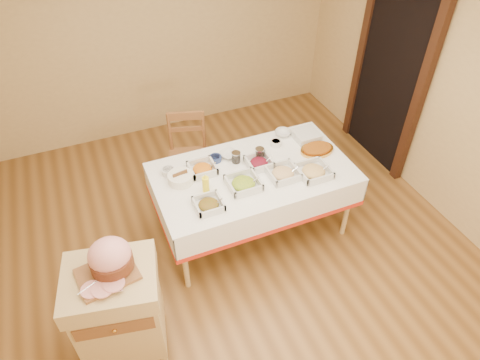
# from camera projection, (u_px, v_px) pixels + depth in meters

# --- Properties ---
(room_shell) EXTENTS (5.00, 5.00, 5.00)m
(room_shell) POSITION_uv_depth(u_px,v_px,m) (235.00, 150.00, 3.26)
(room_shell) COLOR brown
(room_shell) RESTS_ON ground
(doorway) EXTENTS (0.09, 1.10, 2.20)m
(doorway) POSITION_uv_depth(u_px,v_px,m) (391.00, 70.00, 4.65)
(doorway) COLOR black
(doorway) RESTS_ON ground
(dining_table) EXTENTS (1.82, 1.02, 0.76)m
(dining_table) POSITION_uv_depth(u_px,v_px,m) (253.00, 184.00, 4.02)
(dining_table) COLOR tan
(dining_table) RESTS_ON ground
(butcher_cart) EXTENTS (0.73, 0.65, 0.90)m
(butcher_cart) POSITION_uv_depth(u_px,v_px,m) (119.00, 308.00, 3.12)
(butcher_cart) COLOR tan
(butcher_cart) RESTS_ON ground
(dining_chair) EXTENTS (0.51, 0.50, 0.93)m
(dining_chair) POSITION_uv_depth(u_px,v_px,m) (189.00, 155.00, 4.55)
(dining_chair) COLOR brown
(dining_chair) RESTS_ON ground
(ham_on_board) EXTENTS (0.41, 0.39, 0.27)m
(ham_on_board) POSITION_uv_depth(u_px,v_px,m) (110.00, 259.00, 2.83)
(ham_on_board) COLOR brown
(ham_on_board) RESTS_ON butcher_cart
(serving_dish_a) EXTENTS (0.23, 0.23, 0.10)m
(serving_dish_a) POSITION_uv_depth(u_px,v_px,m) (209.00, 204.00, 3.54)
(serving_dish_a) COLOR silver
(serving_dish_a) RESTS_ON dining_table
(serving_dish_b) EXTENTS (0.27, 0.27, 0.11)m
(serving_dish_b) POSITION_uv_depth(u_px,v_px,m) (243.00, 183.00, 3.73)
(serving_dish_b) COLOR silver
(serving_dish_b) RESTS_ON dining_table
(serving_dish_c) EXTENTS (0.26, 0.26, 0.11)m
(serving_dish_c) POSITION_uv_depth(u_px,v_px,m) (283.00, 173.00, 3.84)
(serving_dish_c) COLOR silver
(serving_dish_c) RESTS_ON dining_table
(serving_dish_d) EXTENTS (0.28, 0.28, 0.11)m
(serving_dish_d) POSITION_uv_depth(u_px,v_px,m) (314.00, 171.00, 3.86)
(serving_dish_d) COLOR silver
(serving_dish_d) RESTS_ON dining_table
(serving_dish_e) EXTENTS (0.25, 0.24, 0.11)m
(serving_dish_e) POSITION_uv_depth(u_px,v_px,m) (202.00, 169.00, 3.89)
(serving_dish_e) COLOR silver
(serving_dish_e) RESTS_ON dining_table
(serving_dish_f) EXTENTS (0.24, 0.22, 0.11)m
(serving_dish_f) POSITION_uv_depth(u_px,v_px,m) (259.00, 162.00, 3.96)
(serving_dish_f) COLOR silver
(serving_dish_f) RESTS_ON dining_table
(small_bowl_left) EXTENTS (0.12, 0.12, 0.06)m
(small_bowl_left) POSITION_uv_depth(u_px,v_px,m) (168.00, 171.00, 3.87)
(small_bowl_left) COLOR silver
(small_bowl_left) RESTS_ON dining_table
(small_bowl_mid) EXTENTS (0.12, 0.12, 0.05)m
(small_bowl_mid) POSITION_uv_depth(u_px,v_px,m) (216.00, 158.00, 4.01)
(small_bowl_mid) COLOR navy
(small_bowl_mid) RESTS_ON dining_table
(small_bowl_right) EXTENTS (0.10, 0.10, 0.05)m
(small_bowl_right) POSITION_uv_depth(u_px,v_px,m) (276.00, 143.00, 4.20)
(small_bowl_right) COLOR silver
(small_bowl_right) RESTS_ON dining_table
(bowl_white_imported) EXTENTS (0.21, 0.21, 0.04)m
(bowl_white_imported) POSITION_uv_depth(u_px,v_px,m) (229.00, 154.00, 4.07)
(bowl_white_imported) COLOR silver
(bowl_white_imported) RESTS_ON dining_table
(bowl_small_imported) EXTENTS (0.19, 0.19, 0.05)m
(bowl_small_imported) POSITION_uv_depth(u_px,v_px,m) (283.00, 133.00, 4.33)
(bowl_small_imported) COLOR silver
(bowl_small_imported) RESTS_ON dining_table
(preserve_jar_left) EXTENTS (0.09, 0.09, 0.11)m
(preserve_jar_left) POSITION_uv_depth(u_px,v_px,m) (236.00, 158.00, 3.98)
(preserve_jar_left) COLOR silver
(preserve_jar_left) RESTS_ON dining_table
(preserve_jar_right) EXTENTS (0.09, 0.09, 0.11)m
(preserve_jar_right) POSITION_uv_depth(u_px,v_px,m) (260.00, 154.00, 4.03)
(preserve_jar_right) COLOR silver
(preserve_jar_right) RESTS_ON dining_table
(mustard_bottle) EXTENTS (0.06, 0.06, 0.19)m
(mustard_bottle) POSITION_uv_depth(u_px,v_px,m) (206.00, 184.00, 3.65)
(mustard_bottle) COLOR yellow
(mustard_bottle) RESTS_ON dining_table
(bread_basket) EXTENTS (0.23, 0.23, 0.10)m
(bread_basket) POSITION_uv_depth(u_px,v_px,m) (181.00, 178.00, 3.77)
(bread_basket) COLOR white
(bread_basket) RESTS_ON dining_table
(plate_stack) EXTENTS (0.24, 0.24, 0.07)m
(plate_stack) POSITION_uv_depth(u_px,v_px,m) (306.00, 135.00, 4.28)
(plate_stack) COLOR silver
(plate_stack) RESTS_ON dining_table
(brass_platter) EXTENTS (0.34, 0.24, 0.04)m
(brass_platter) POSITION_uv_depth(u_px,v_px,m) (317.00, 149.00, 4.13)
(brass_platter) COLOR gold
(brass_platter) RESTS_ON dining_table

